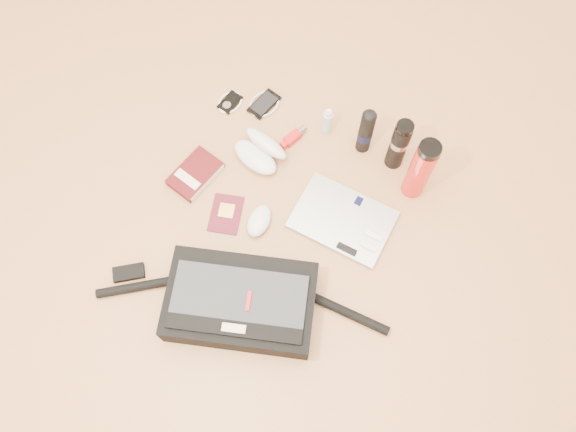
% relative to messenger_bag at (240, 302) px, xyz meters
% --- Properties ---
extents(ground, '(4.00, 4.00, 0.00)m').
position_rel_messenger_bag_xyz_m(ground, '(-0.05, 0.23, -0.06)').
color(ground, '#AF7548').
rests_on(ground, ground).
extents(messenger_bag, '(0.87, 0.42, 0.13)m').
position_rel_messenger_bag_xyz_m(messenger_bag, '(0.00, 0.00, 0.00)').
color(messenger_bag, black).
rests_on(messenger_bag, ground).
extents(laptop, '(0.32, 0.22, 0.03)m').
position_rel_messenger_bag_xyz_m(laptop, '(0.15, 0.41, -0.05)').
color(laptop, '#A7A8AA').
rests_on(laptop, ground).
extents(book, '(0.15, 0.20, 0.03)m').
position_rel_messenger_bag_xyz_m(book, '(-0.37, 0.32, -0.04)').
color(book, '#440B0E').
rests_on(book, ground).
extents(passport, '(0.14, 0.17, 0.01)m').
position_rel_messenger_bag_xyz_m(passport, '(-0.21, 0.25, -0.06)').
color(passport, '#50101E').
rests_on(passport, ground).
extents(mouse, '(0.09, 0.13, 0.04)m').
position_rel_messenger_bag_xyz_m(mouse, '(-0.09, 0.28, -0.04)').
color(mouse, silver).
rests_on(mouse, ground).
extents(sunglasses_case, '(0.21, 0.19, 0.10)m').
position_rel_messenger_bag_xyz_m(sunglasses_case, '(-0.21, 0.50, -0.02)').
color(sunglasses_case, silver).
rests_on(sunglasses_case, ground).
extents(ipod, '(0.09, 0.10, 0.01)m').
position_rel_messenger_bag_xyz_m(ipod, '(-0.42, 0.64, -0.05)').
color(ipod, black).
rests_on(ipod, ground).
extents(phone, '(0.12, 0.13, 0.01)m').
position_rel_messenger_bag_xyz_m(phone, '(-0.31, 0.69, -0.05)').
color(phone, black).
rests_on(phone, ground).
extents(inhaler, '(0.06, 0.11, 0.03)m').
position_rel_messenger_bag_xyz_m(inhaler, '(-0.14, 0.61, -0.04)').
color(inhaler, '#B41817').
rests_on(inhaler, ground).
extents(spray_bottle, '(0.04, 0.04, 0.13)m').
position_rel_messenger_bag_xyz_m(spray_bottle, '(-0.05, 0.70, -0.00)').
color(spray_bottle, '#9CBDD1').
rests_on(spray_bottle, ground).
extents(aerosol_can, '(0.06, 0.06, 0.21)m').
position_rel_messenger_bag_xyz_m(aerosol_can, '(0.09, 0.70, 0.05)').
color(aerosol_can, black).
rests_on(aerosol_can, ground).
extents(thermos_black, '(0.06, 0.06, 0.24)m').
position_rel_messenger_bag_xyz_m(thermos_black, '(0.21, 0.70, 0.06)').
color(thermos_black, black).
rests_on(thermos_black, ground).
extents(thermos_red, '(0.10, 0.10, 0.29)m').
position_rel_messenger_bag_xyz_m(thermos_red, '(0.31, 0.64, 0.08)').
color(thermos_red, red).
rests_on(thermos_red, ground).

